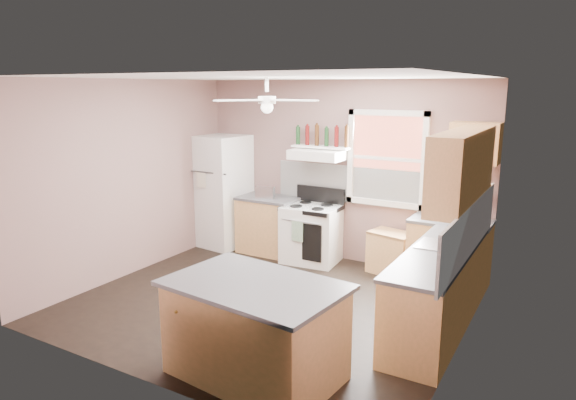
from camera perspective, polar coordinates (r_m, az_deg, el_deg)
The scene contains 32 objects.
floor at distance 6.42m, azimuth -2.15°, elevation -11.37°, with size 4.50×4.50×0.00m, color black.
ceiling at distance 5.87m, azimuth -2.37°, elevation 13.49°, with size 4.50×4.50×0.00m, color white.
wall_back at distance 7.76m, azimuth 5.74°, elevation 3.19°, with size 4.50×0.05×2.70m, color #7C5C58.
wall_right at distance 5.19m, azimuth 19.53°, elevation -2.14°, with size 0.05×4.00×2.70m, color #7C5C58.
wall_left at distance 7.45m, azimuth -17.25°, elevation 2.29°, with size 0.05×4.00×2.70m, color #7C5C58.
backsplash_back at distance 7.59m, azimuth 8.68°, elevation 1.55°, with size 2.90×0.03×0.55m, color white.
backsplash_right at distance 5.53m, azimuth 19.58°, elevation -3.15°, with size 0.03×2.60×0.55m, color white.
window_view at distance 7.41m, azimuth 10.95°, elevation 4.54°, with size 1.00×0.02×1.20m, color brown.
window_frame at distance 7.39m, azimuth 10.88°, elevation 4.52°, with size 1.16×0.07×1.36m, color white.
refrigerator at distance 8.52m, azimuth -7.38°, elevation 1.00°, with size 0.77×0.75×1.83m, color white.
base_cabinet_left at distance 8.17m, azimuth -2.15°, elevation -2.89°, with size 0.90×0.60×0.86m, color #B08549.
counter_left at distance 8.06m, azimuth -2.17°, elevation 0.19°, with size 0.92×0.62×0.04m, color #434346.
toaster at distance 7.95m, azimuth -2.56°, elevation 0.82°, with size 0.28×0.16×0.18m, color silver.
stove at distance 7.73m, azimuth 2.60°, elevation -3.78°, with size 0.80×0.64×0.86m, color white.
range_hood at distance 7.57m, azimuth 3.33°, elevation 5.07°, with size 0.78×0.50×0.14m, color white.
bottle_shelf at distance 7.67m, azimuth 3.75°, elevation 5.91°, with size 0.90×0.26×0.03m, color white.
cart at distance 7.43m, azimuth 11.40°, elevation -5.77°, with size 0.60×0.40×0.60m, color #B08549.
base_cabinet_corner at distance 7.14m, azimuth 17.43°, elevation -5.75°, with size 1.00×0.60×0.86m, color #B08549.
base_cabinet_right at distance 5.82m, azimuth 16.25°, elevation -9.91°, with size 0.60×2.20×0.86m, color #B08549.
counter_corner at distance 7.02m, azimuth 17.66°, elevation -2.26°, with size 1.02×0.62×0.04m, color #434346.
counter_right at distance 5.67m, azimuth 16.42°, elevation -5.68°, with size 0.62×2.22×0.04m, color #434346.
sink at distance 5.85m, azimuth 16.91°, elevation -4.98°, with size 0.55×0.45×0.03m, color silver.
faucet at distance 5.80m, azimuth 18.49°, elevation -4.47°, with size 0.03×0.03×0.14m, color silver.
upper_cabinet_right at distance 5.63m, azimuth 18.86°, elevation 3.47°, with size 0.33×1.80×0.76m, color #B08549.
upper_cabinet_corner at distance 6.93m, azimuth 20.08°, elevation 5.97°, with size 0.60×0.33×0.52m, color #B08549.
paper_towel at distance 7.04m, azimuth 20.69°, elevation 0.65°, with size 0.12×0.12×0.26m, color white.
island at distance 4.79m, azimuth -3.66°, elevation -14.42°, with size 1.47×0.93×0.86m, color #B08549.
island_top at distance 4.61m, azimuth -3.73°, elevation -9.43°, with size 1.56×1.02×0.04m, color #434346.
ceiling_fan_hub at distance 5.87m, azimuth -2.35°, elevation 11.05°, with size 0.20×0.20×0.08m, color white.
soap_bottle at distance 5.82m, azimuth 17.66°, elevation -3.75°, with size 0.10×0.10×0.25m, color silver.
red_caddy at distance 6.49m, azimuth 18.46°, elevation -2.86°, with size 0.18×0.12×0.10m, color red.
wine_bottles at distance 7.65m, azimuth 3.81°, elevation 7.10°, with size 0.86×0.06×0.31m.
Camera 1 is at (3.14, -4.96, 2.60)m, focal length 32.00 mm.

